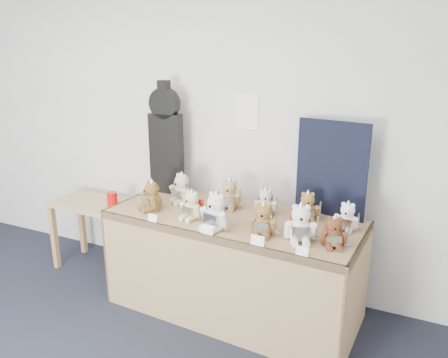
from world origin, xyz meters
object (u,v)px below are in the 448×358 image
at_px(guitar_case, 166,139).
at_px(teddy_front_end, 334,233).
at_px(teddy_front_far_right, 301,224).
at_px(side_table, 95,214).
at_px(teddy_front_far_left, 151,197).
at_px(teddy_back_centre_right, 265,203).
at_px(teddy_back_right, 307,207).
at_px(teddy_back_end, 347,218).
at_px(teddy_front_centre, 216,212).
at_px(teddy_front_right, 263,221).
at_px(teddy_back_left, 181,189).
at_px(display_table, 228,240).
at_px(teddy_front_left, 192,206).
at_px(teddy_back_centre_left, 229,195).
at_px(red_cup, 112,199).

height_order(guitar_case, teddy_front_end, guitar_case).
distance_m(teddy_front_far_right, teddy_front_end, 0.23).
relative_size(side_table, teddy_front_end, 3.44).
relative_size(teddy_front_far_left, teddy_front_far_right, 0.93).
distance_m(teddy_back_centre_right, teddy_back_right, 0.33).
relative_size(teddy_back_centre_right, teddy_back_end, 1.04).
relative_size(guitar_case, teddy_front_centre, 3.16).
bearing_deg(teddy_front_right, teddy_back_centre_right, 100.22).
bearing_deg(side_table, teddy_back_left, 1.23).
bearing_deg(teddy_front_far_left, display_table, 35.67).
bearing_deg(teddy_front_left, teddy_front_far_left, -172.26).
relative_size(teddy_front_left, teddy_back_right, 1.02).
bearing_deg(teddy_front_centre, teddy_back_right, 52.44).
bearing_deg(teddy_back_centre_right, teddy_back_end, -22.58).
bearing_deg(teddy_back_end, teddy_front_far_left, -166.86).
bearing_deg(display_table, teddy_front_left, -156.68).
bearing_deg(teddy_back_left, guitar_case, 161.21).
distance_m(teddy_front_centre, teddy_back_right, 0.72).
relative_size(display_table, teddy_back_right, 8.08).
bearing_deg(guitar_case, teddy_front_left, -44.15).
xyz_separation_m(teddy_front_centre, teddy_back_centre_left, (-0.09, 0.44, -0.02)).
bearing_deg(teddy_front_right, teddy_front_far_right, -4.71).
relative_size(teddy_front_end, teddy_back_centre_left, 0.87).
xyz_separation_m(red_cup, teddy_back_centre_left, (1.17, 0.05, 0.19)).
relative_size(display_table, teddy_front_centre, 6.42).
distance_m(teddy_front_left, teddy_front_far_right, 0.87).
bearing_deg(teddy_back_centre_left, guitar_case, 158.14).
bearing_deg(teddy_front_end, guitar_case, 147.01).
height_order(teddy_back_left, teddy_back_right, teddy_back_left).
distance_m(guitar_case, teddy_front_right, 1.30).
xyz_separation_m(side_table, teddy_front_far_right, (2.10, -0.33, 0.39)).
bearing_deg(teddy_front_right, teddy_back_centre_left, 130.84).
xyz_separation_m(teddy_front_far_left, teddy_back_centre_left, (0.55, 0.31, -0.00)).
relative_size(teddy_front_far_left, teddy_front_centre, 0.88).
bearing_deg(teddy_front_left, teddy_front_right, 6.09).
relative_size(display_table, teddy_back_left, 7.09).
distance_m(red_cup, teddy_back_centre_right, 1.50).
distance_m(teddy_front_right, teddy_back_right, 0.46).
bearing_deg(teddy_back_right, teddy_front_centre, -158.09).
height_order(teddy_front_end, teddy_back_centre_left, teddy_back_centre_left).
xyz_separation_m(guitar_case, teddy_back_centre_right, (1.00, -0.16, -0.39)).
bearing_deg(red_cup, teddy_front_centre, -16.91).
bearing_deg(display_table, teddy_front_far_right, -9.75).
bearing_deg(side_table, teddy_front_right, -9.67).
height_order(red_cup, teddy_front_far_left, teddy_front_far_left).
bearing_deg(teddy_back_centre_right, red_cup, 162.60).
bearing_deg(guitar_case, teddy_front_far_left, -75.59).
bearing_deg(teddy_back_centre_right, teddy_back_left, 163.20).
bearing_deg(teddy_back_centre_right, teddy_front_end, -49.21).
bearing_deg(teddy_back_left, teddy_front_right, -4.92).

